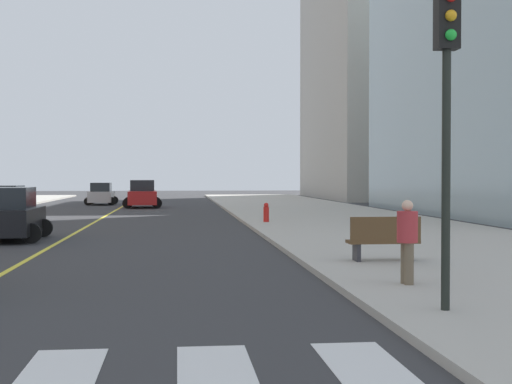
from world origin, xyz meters
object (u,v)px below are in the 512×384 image
Objects in this scene: car_white_nearest at (7,203)px; park_bench at (384,240)px; car_black_second at (9,216)px; pedestrian_waiting_east at (407,238)px; traffic_light_near_corner at (447,84)px; fire_hydrant at (266,213)px; car_red_fifth at (142,195)px; car_silver_fourth at (101,194)px.

car_white_nearest is 2.23× the size of park_bench.
car_black_second is 2.56× the size of pedestrian_waiting_east.
car_black_second is 0.83× the size of traffic_light_near_corner.
fire_hydrant is (-0.13, 22.53, -3.16)m from traffic_light_near_corner.
car_red_fifth reaches higher than park_bench.
car_white_nearest is at bearing 152.65° from fire_hydrant.
car_silver_fourth is 6.46m from car_red_fifth.
fire_hydrant is at bearing 2.94° from park_bench.
car_red_fifth is at bearing 81.24° from car_black_second.
car_silver_fourth is 42.48m from park_bench.
park_bench is 3.95m from pedestrian_waiting_east.
traffic_light_near_corner is 7.40m from park_bench.
car_silver_fourth is at bearing 111.85° from fire_hydrant.
car_silver_fourth is 46.09m from pedestrian_waiting_east.
pedestrian_waiting_east reaches higher than fire_hydrant.
car_red_fifth is 40.04m from pedestrian_waiting_east.
park_bench is (11.12, -41.00, -0.13)m from car_silver_fourth.
car_red_fifth is at bearing -80.90° from traffic_light_near_corner.
park_bench is at bearing -39.90° from car_black_second.
pedestrian_waiting_east is 19.75m from fire_hydrant.
fire_hydrant is (6.63, -19.68, -0.35)m from car_red_fifth.
pedestrian_waiting_east is (7.03, -39.42, 0.14)m from car_red_fifth.
car_red_fifth reaches higher than pedestrian_waiting_east.
car_black_second is at bearing 79.99° from car_red_fifth.
pedestrian_waiting_east is at bearing -95.46° from traffic_light_near_corner.
car_black_second is 0.94× the size of car_red_fifth.
pedestrian_waiting_east is at bearing 97.38° from car_red_fifth.
traffic_light_near_corner is 22.75m from fire_hydrant.
car_white_nearest is 29.87m from pedestrian_waiting_east.
pedestrian_waiting_east is at bearing -61.09° from car_white_nearest.
traffic_light_near_corner is at bearing -89.67° from fire_hydrant.
traffic_light_near_corner is at bearing 171.42° from park_bench.
car_silver_fourth is at bearing -77.91° from traffic_light_near_corner.
car_silver_fourth is at bearing 88.58° from car_black_second.
car_white_nearest is 1.03× the size of car_silver_fourth.
car_silver_fourth is 2.35× the size of pedestrian_waiting_east.
traffic_light_near_corner reaches higher than car_red_fifth.
car_red_fifth is 36.36m from park_bench.
car_white_nearest is 0.89× the size of car_red_fifth.
car_white_nearest is at bearing 60.06° from car_red_fifth.
car_red_fifth is 0.88× the size of traffic_light_near_corner.
traffic_light_near_corner is 2.84× the size of park_bench.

